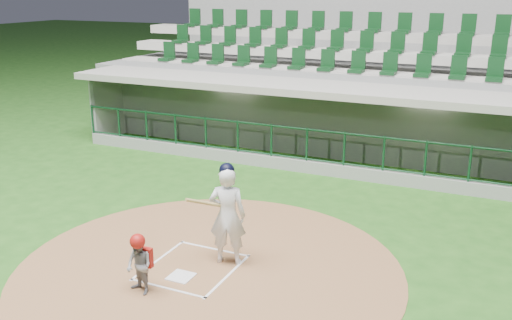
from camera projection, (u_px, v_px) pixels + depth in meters
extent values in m
plane|color=#1F4F16|center=(200.00, 261.00, 10.89)|extent=(120.00, 120.00, 0.00)
cylinder|color=brown|center=(209.00, 269.00, 10.60)|extent=(7.20, 7.20, 0.01)
cube|color=silver|center=(181.00, 277.00, 10.28)|extent=(0.43, 0.43, 0.02)
cube|color=white|center=(159.00, 260.00, 10.93)|extent=(0.05, 1.80, 0.01)
cube|color=white|center=(228.00, 275.00, 10.33)|extent=(0.05, 1.80, 0.01)
cube|color=white|center=(214.00, 249.00, 11.37)|extent=(1.55, 0.05, 0.01)
cube|color=silver|center=(167.00, 288.00, 9.89)|extent=(1.55, 0.05, 0.01)
cube|color=slate|center=(323.00, 175.00, 17.57)|extent=(15.00, 3.00, 0.10)
cube|color=gray|center=(340.00, 120.00, 18.55)|extent=(15.00, 0.20, 2.70)
cube|color=#A19B8F|center=(339.00, 113.00, 18.37)|extent=(13.50, 0.04, 0.90)
cube|color=gray|center=(122.00, 109.00, 20.15)|extent=(0.20, 3.00, 2.70)
cube|color=gray|center=(323.00, 84.00, 16.52)|extent=(15.40, 3.50, 0.20)
cube|color=gray|center=(306.00, 167.00, 16.02)|extent=(15.00, 0.15, 0.40)
cube|color=black|center=(308.00, 113.00, 15.56)|extent=(15.00, 0.01, 0.95)
cube|color=brown|center=(333.00, 157.00, 18.40)|extent=(12.75, 0.40, 0.45)
cube|color=white|center=(235.00, 81.00, 17.97)|extent=(1.30, 0.35, 0.04)
cube|color=white|center=(431.00, 95.00, 15.58)|extent=(1.30, 0.35, 0.04)
imported|color=#B22013|center=(214.00, 125.00, 19.73)|extent=(1.22, 0.73, 1.87)
imported|color=#A61D11|center=(293.00, 133.00, 18.62)|extent=(1.13, 0.60, 1.84)
imported|color=#A21117|center=(339.00, 141.00, 17.68)|extent=(0.99, 0.73, 1.84)
imported|color=#A21511|center=(452.00, 157.00, 16.51)|extent=(1.53, 0.64, 1.60)
cube|color=slate|center=(353.00, 102.00, 19.90)|extent=(17.00, 6.50, 2.50)
cube|color=#9F9990|center=(343.00, 75.00, 18.26)|extent=(16.60, 0.95, 0.30)
cube|color=#A29E93|center=(352.00, 55.00, 18.92)|extent=(16.60, 0.95, 0.30)
cube|color=gray|center=(360.00, 35.00, 19.59)|extent=(16.60, 0.95, 0.30)
cube|color=slate|center=(378.00, 52.00, 22.41)|extent=(17.00, 0.25, 5.05)
imported|color=silver|center=(227.00, 216.00, 10.57)|extent=(0.79, 0.63, 1.89)
sphere|color=black|center=(227.00, 170.00, 10.31)|extent=(0.28, 0.28, 0.28)
cylinder|color=#A3864A|center=(209.00, 204.00, 10.37)|extent=(0.58, 0.79, 0.39)
imported|color=gray|center=(139.00, 266.00, 9.62)|extent=(0.59, 0.52, 1.01)
sphere|color=#A11511|center=(137.00, 241.00, 9.48)|extent=(0.26, 0.26, 0.26)
cube|color=maroon|center=(144.00, 257.00, 9.72)|extent=(0.32, 0.10, 0.35)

